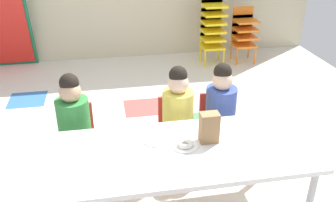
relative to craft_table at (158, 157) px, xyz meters
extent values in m
cube|color=silver|center=(0.09, 0.83, -0.53)|extent=(5.80, 5.43, 0.02)
cube|color=#336BB2|center=(-1.26, 2.18, -0.52)|extent=(0.43, 0.43, 0.00)
cube|color=#B24C47|center=(0.09, 1.73, -0.52)|extent=(0.43, 0.43, 0.00)
cube|color=#478C51|center=(0.54, 1.28, -0.52)|extent=(0.43, 0.43, 0.00)
cube|color=white|center=(0.00, 0.00, 0.02)|extent=(2.12, 0.78, 0.04)
cylinder|color=#B2B2B7|center=(0.98, -0.33, -0.26)|extent=(0.05, 0.05, 0.53)
cylinder|color=#B2B2B7|center=(-0.98, 0.33, -0.26)|extent=(0.05, 0.05, 0.53)
cylinder|color=#B2B2B7|center=(0.98, 0.33, -0.26)|extent=(0.05, 0.05, 0.53)
cube|color=red|center=(-0.58, 0.61, -0.22)|extent=(0.32, 0.30, 0.03)
cube|color=red|center=(-0.58, 0.76, -0.07)|extent=(0.29, 0.02, 0.30)
cylinder|color=#2D7A38|center=(-0.58, 0.61, 0.00)|extent=(0.32, 0.32, 0.38)
sphere|color=tan|center=(-0.58, 0.61, 0.26)|extent=(0.17, 0.17, 0.17)
sphere|color=black|center=(-0.58, 0.62, 0.33)|extent=(0.15, 0.15, 0.15)
cylinder|color=red|center=(-0.72, 0.48, -0.37)|extent=(0.02, 0.02, 0.28)
cylinder|color=red|center=(-0.44, 0.48, -0.37)|extent=(0.02, 0.02, 0.28)
cylinder|color=red|center=(-0.72, 0.74, -0.37)|extent=(0.02, 0.02, 0.28)
cylinder|color=red|center=(-0.44, 0.74, -0.37)|extent=(0.02, 0.02, 0.28)
cube|color=red|center=(0.26, 0.61, -0.22)|extent=(0.32, 0.30, 0.03)
cube|color=red|center=(0.26, 0.76, -0.07)|extent=(0.29, 0.02, 0.30)
cylinder|color=#D8C64C|center=(0.26, 0.61, 0.00)|extent=(0.32, 0.32, 0.38)
sphere|color=beige|center=(0.26, 0.61, 0.26)|extent=(0.17, 0.17, 0.17)
sphere|color=black|center=(0.26, 0.62, 0.33)|extent=(0.15, 0.15, 0.15)
cylinder|color=red|center=(0.12, 0.48, -0.37)|extent=(0.02, 0.02, 0.28)
cylinder|color=red|center=(0.40, 0.48, -0.37)|extent=(0.02, 0.02, 0.28)
cylinder|color=red|center=(0.12, 0.74, -0.37)|extent=(0.02, 0.02, 0.28)
cylinder|color=red|center=(0.40, 0.74, -0.37)|extent=(0.02, 0.02, 0.28)
cube|color=red|center=(0.63, 0.61, -0.22)|extent=(0.32, 0.30, 0.03)
cube|color=red|center=(0.63, 0.76, -0.07)|extent=(0.29, 0.02, 0.30)
cylinder|color=#384C99|center=(0.63, 0.61, 0.00)|extent=(0.28, 0.28, 0.38)
sphere|color=beige|center=(0.63, 0.61, 0.26)|extent=(0.17, 0.17, 0.17)
sphere|color=black|center=(0.63, 0.62, 0.33)|extent=(0.15, 0.15, 0.15)
cylinder|color=red|center=(0.49, 0.48, -0.37)|extent=(0.02, 0.02, 0.28)
cylinder|color=red|center=(0.77, 0.48, -0.37)|extent=(0.02, 0.02, 0.28)
cylinder|color=red|center=(0.49, 0.74, -0.37)|extent=(0.02, 0.02, 0.28)
cylinder|color=red|center=(0.77, 0.74, -0.37)|extent=(0.02, 0.02, 0.28)
cube|color=yellow|center=(1.27, 2.96, -0.26)|extent=(0.32, 0.30, 0.03)
cube|color=yellow|center=(1.27, 3.10, -0.17)|extent=(0.30, 0.02, 0.18)
cube|color=yellow|center=(1.27, 2.96, -0.14)|extent=(0.32, 0.30, 0.03)
cube|color=yellow|center=(1.27, 3.10, -0.05)|extent=(0.30, 0.02, 0.18)
cube|color=yellow|center=(1.27, 2.96, -0.02)|extent=(0.32, 0.30, 0.03)
cube|color=yellow|center=(1.27, 3.10, 0.07)|extent=(0.30, 0.02, 0.18)
cube|color=yellow|center=(1.27, 2.96, 0.10)|extent=(0.32, 0.30, 0.03)
cube|color=yellow|center=(1.27, 3.10, 0.19)|extent=(0.30, 0.02, 0.18)
cube|color=yellow|center=(1.27, 2.96, 0.22)|extent=(0.32, 0.30, 0.03)
cube|color=yellow|center=(1.27, 3.10, 0.31)|extent=(0.30, 0.02, 0.18)
cube|color=yellow|center=(1.27, 2.96, 0.34)|extent=(0.32, 0.30, 0.03)
cylinder|color=yellow|center=(1.13, 2.83, -0.39)|extent=(0.02, 0.02, 0.26)
cylinder|color=yellow|center=(1.41, 2.83, -0.39)|extent=(0.02, 0.02, 0.26)
cylinder|color=yellow|center=(1.13, 3.09, -0.39)|extent=(0.02, 0.02, 0.26)
cylinder|color=yellow|center=(1.41, 3.09, -0.39)|extent=(0.02, 0.02, 0.26)
cube|color=orange|center=(1.76, 2.96, -0.26)|extent=(0.32, 0.30, 0.03)
cube|color=orange|center=(1.76, 3.10, -0.17)|extent=(0.30, 0.02, 0.18)
cube|color=orange|center=(1.76, 2.96, -0.14)|extent=(0.32, 0.30, 0.03)
cube|color=orange|center=(1.76, 3.10, -0.05)|extent=(0.30, 0.02, 0.18)
cube|color=orange|center=(1.76, 2.96, -0.02)|extent=(0.32, 0.30, 0.03)
cube|color=orange|center=(1.76, 3.10, 0.07)|extent=(0.30, 0.02, 0.18)
cube|color=orange|center=(1.76, 2.96, 0.10)|extent=(0.32, 0.30, 0.03)
cube|color=orange|center=(1.76, 3.10, 0.19)|extent=(0.30, 0.02, 0.18)
cylinder|color=orange|center=(1.62, 2.83, -0.39)|extent=(0.02, 0.02, 0.26)
cylinder|color=orange|center=(1.90, 2.83, -0.39)|extent=(0.02, 0.02, 0.26)
cylinder|color=orange|center=(1.62, 3.09, -0.39)|extent=(0.02, 0.02, 0.26)
cylinder|color=orange|center=(1.90, 3.09, -0.39)|extent=(0.02, 0.02, 0.26)
cube|color=#9E754C|center=(0.37, 0.07, 0.15)|extent=(0.13, 0.09, 0.22)
cylinder|color=white|center=(0.19, 0.03, 0.05)|extent=(0.18, 0.18, 0.01)
cylinder|color=white|center=(0.00, 0.14, 0.05)|extent=(0.18, 0.18, 0.01)
torus|color=white|center=(0.19, 0.03, 0.07)|extent=(0.11, 0.11, 0.03)
camera|label=1|loc=(-0.30, -2.02, 1.46)|focal=39.33mm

